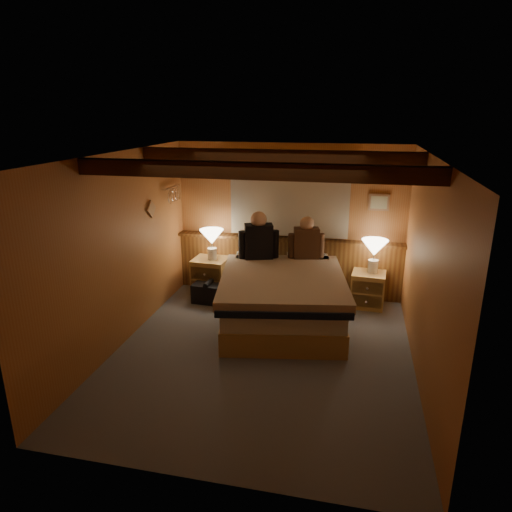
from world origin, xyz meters
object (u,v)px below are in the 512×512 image
(duffel_bag, at_px, (209,293))
(nightstand_right, at_px, (368,289))
(bed, at_px, (282,297))
(nightstand_left, at_px, (211,276))
(lamp_left, at_px, (212,239))
(person_left, at_px, (259,239))
(person_right, at_px, (306,241))
(lamp_right, at_px, (374,250))

(duffel_bag, bearing_deg, nightstand_right, 12.35)
(nightstand_right, bearing_deg, bed, -140.07)
(nightstand_right, distance_m, duffel_bag, 2.44)
(nightstand_left, xyz_separation_m, duffel_bag, (0.08, -0.36, -0.14))
(lamp_left, distance_m, person_left, 0.82)
(bed, distance_m, duffel_bag, 1.33)
(person_left, bearing_deg, nightstand_left, 149.60)
(person_right, distance_m, duffel_bag, 1.71)
(nightstand_left, bearing_deg, lamp_right, 4.27)
(person_left, relative_size, duffel_bag, 1.46)
(nightstand_left, relative_size, duffel_bag, 1.15)
(bed, xyz_separation_m, lamp_right, (1.23, 0.87, 0.52))
(bed, distance_m, person_left, 1.01)
(nightstand_left, bearing_deg, person_right, 2.22)
(bed, bearing_deg, lamp_right, 25.15)
(nightstand_right, bearing_deg, duffel_bag, -166.36)
(nightstand_left, distance_m, person_left, 1.13)
(lamp_left, xyz_separation_m, duffel_bag, (0.04, -0.34, -0.78))
(lamp_left, relative_size, duffel_bag, 0.96)
(lamp_right, bearing_deg, person_right, -175.65)
(lamp_right, height_order, duffel_bag, lamp_right)
(person_right, bearing_deg, nightstand_right, -9.67)
(nightstand_right, height_order, person_right, person_right)
(nightstand_left, relative_size, person_left, 0.79)
(bed, bearing_deg, nightstand_right, 25.23)
(person_left, bearing_deg, lamp_right, -9.62)
(bed, height_order, nightstand_left, bed)
(person_left, height_order, duffel_bag, person_left)
(lamp_left, xyz_separation_m, person_left, (0.79, -0.17, 0.09))
(bed, height_order, lamp_right, lamp_right)
(person_left, bearing_deg, lamp_left, 150.04)
(lamp_left, bearing_deg, nightstand_right, 0.90)
(nightstand_left, relative_size, lamp_right, 1.16)
(nightstand_right, bearing_deg, nightstand_left, -174.78)
(lamp_right, bearing_deg, person_left, -171.89)
(person_left, bearing_deg, duffel_bag, 174.85)
(lamp_left, relative_size, person_right, 0.74)
(person_left, bearing_deg, bed, -70.48)
(lamp_left, height_order, lamp_right, lamp_left)
(lamp_right, distance_m, person_left, 1.73)
(nightstand_right, distance_m, lamp_left, 2.54)
(lamp_right, bearing_deg, lamp_left, -178.39)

